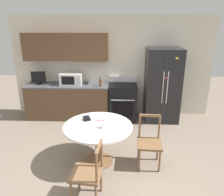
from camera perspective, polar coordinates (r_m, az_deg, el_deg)
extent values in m
plane|color=gray|center=(3.92, -1.42, -19.02)|extent=(14.00, 14.00, 0.00)
cube|color=silver|center=(5.83, 0.03, 8.16)|extent=(5.20, 0.10, 2.60)
cube|color=brown|center=(5.69, -11.94, 12.98)|extent=(2.12, 0.34, 0.68)
cube|color=brown|center=(5.87, -11.31, -0.94)|extent=(2.12, 0.62, 0.86)
cube|color=#4C4C51|center=(5.73, -11.60, 3.28)|extent=(2.14, 0.64, 0.03)
cube|color=black|center=(5.62, 12.96, 3.22)|extent=(0.84, 0.69, 1.84)
cube|color=#333333|center=(5.29, 13.63, 2.17)|extent=(0.01, 0.01, 1.76)
cylinder|color=silver|center=(5.25, 13.16, 2.62)|extent=(0.02, 0.02, 0.77)
cylinder|color=silver|center=(5.27, 14.23, 2.59)|extent=(0.02, 0.02, 0.77)
cube|color=black|center=(5.19, 13.80, 5.95)|extent=(0.04, 0.01, 0.03)
cube|color=red|center=(5.22, 13.85, 5.05)|extent=(0.05, 0.01, 0.04)
cube|color=yellow|center=(5.17, 16.63, 9.93)|extent=(0.06, 0.01, 0.05)
cube|color=black|center=(5.68, 2.80, -1.08)|extent=(0.71, 0.64, 0.90)
cube|color=black|center=(5.41, 2.82, -3.17)|extent=(0.51, 0.01, 0.40)
cylinder|color=silver|center=(5.29, 2.87, -0.57)|extent=(0.58, 0.02, 0.02)
cube|color=black|center=(5.54, 2.88, 3.39)|extent=(0.71, 0.64, 0.02)
cube|color=white|center=(5.80, 2.86, 5.03)|extent=(0.71, 0.06, 0.16)
cube|color=white|center=(5.70, -10.54, 4.98)|extent=(0.55, 0.37, 0.30)
cube|color=black|center=(5.53, -11.45, 4.49)|extent=(0.32, 0.01, 0.21)
cube|color=silver|center=(5.48, -8.90, 4.50)|extent=(0.11, 0.01, 0.21)
cylinder|color=black|center=(5.96, -18.47, 3.56)|extent=(0.16, 0.16, 0.02)
cylinder|color=black|center=(5.96, -18.50, 3.84)|extent=(0.03, 0.03, 0.04)
cube|color=black|center=(5.92, -18.66, 5.28)|extent=(0.37, 0.05, 0.27)
cylinder|color=brown|center=(5.46, -3.02, 3.93)|extent=(0.07, 0.07, 0.17)
cylinder|color=brown|center=(5.43, -3.04, 5.10)|extent=(0.03, 0.03, 0.06)
cylinder|color=#262626|center=(5.42, -3.05, 5.50)|extent=(0.03, 0.03, 0.01)
cylinder|color=white|center=(3.82, -3.70, -7.39)|extent=(1.20, 1.20, 0.03)
cylinder|color=brown|center=(3.99, -3.59, -11.91)|extent=(0.11, 0.11, 0.67)
cylinder|color=brown|center=(4.18, -3.48, -16.00)|extent=(0.52, 0.52, 0.03)
cube|color=brown|center=(3.91, 9.74, -11.74)|extent=(0.44, 0.44, 0.04)
cylinder|color=brown|center=(3.91, 12.33, -15.89)|extent=(0.04, 0.04, 0.41)
cylinder|color=brown|center=(3.88, 7.08, -15.85)|extent=(0.04, 0.04, 0.41)
cylinder|color=brown|center=(4.19, 11.81, -13.19)|extent=(0.04, 0.04, 0.41)
cylinder|color=brown|center=(4.17, 6.98, -13.12)|extent=(0.04, 0.04, 0.41)
cylinder|color=brown|center=(3.98, 12.25, -7.33)|extent=(0.04, 0.04, 0.45)
cylinder|color=brown|center=(3.95, 7.25, -7.22)|extent=(0.04, 0.04, 0.45)
cube|color=brown|center=(3.87, 9.93, -4.57)|extent=(0.35, 0.06, 0.04)
cube|color=brown|center=(3.23, -6.74, -19.04)|extent=(0.47, 0.47, 0.04)
cylinder|color=brown|center=(3.30, -10.56, -23.50)|extent=(0.04, 0.04, 0.41)
cylinder|color=brown|center=(3.54, -8.68, -19.84)|extent=(0.04, 0.04, 0.41)
cylinder|color=brown|center=(3.47, -2.87, -20.56)|extent=(0.04, 0.04, 0.41)
cylinder|color=brown|center=(2.91, -4.08, -17.78)|extent=(0.04, 0.04, 0.45)
cylinder|color=brown|center=(3.19, -2.71, -14.10)|extent=(0.04, 0.04, 0.45)
cube|color=brown|center=(2.94, -3.44, -12.59)|extent=(0.07, 0.35, 0.04)
cylinder|color=silver|center=(3.71, -2.37, -7.17)|extent=(0.08, 0.08, 0.09)
cylinder|color=red|center=(3.72, -2.36, -7.46)|extent=(0.07, 0.07, 0.05)
cylinder|color=pink|center=(3.97, -2.68, -5.59)|extent=(0.16, 0.09, 0.05)
cube|color=black|center=(4.02, -6.56, -5.63)|extent=(0.15, 0.14, 0.03)
cube|color=black|center=(4.03, -6.72, -5.13)|extent=(0.15, 0.15, 0.06)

